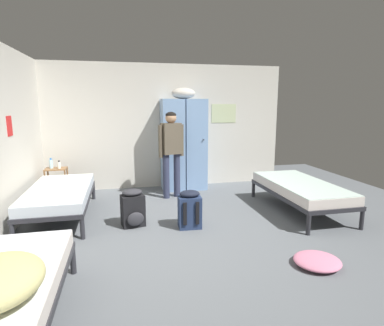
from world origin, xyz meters
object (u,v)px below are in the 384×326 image
(backpack_black, at_px, (133,209))
(backpack_navy, at_px, (190,210))
(locker_bank, at_px, (184,143))
(bed_right, at_px, (300,189))
(clothes_pile_pink, at_px, (317,261))
(lotion_bottle, at_px, (59,165))
(bed_left_rear, at_px, (60,194))
(person_traveler, at_px, (171,147))
(water_bottle, at_px, (51,164))
(shelf_unit, at_px, (57,180))

(backpack_black, distance_m, backpack_navy, 0.82)
(locker_bank, bearing_deg, bed_right, -48.89)
(locker_bank, bearing_deg, backpack_black, -120.74)
(backpack_black, relative_size, clothes_pile_pink, 1.07)
(lotion_bottle, bearing_deg, bed_left_rear, -80.79)
(person_traveler, xyz_separation_m, backpack_navy, (0.01, -1.54, -0.71))
(backpack_black, xyz_separation_m, clothes_pile_pink, (1.92, -1.63, -0.21))
(water_bottle, distance_m, backpack_black, 2.30)
(water_bottle, bearing_deg, backpack_navy, -42.02)
(bed_left_rear, xyz_separation_m, person_traveler, (1.87, 0.72, 0.59))
(water_bottle, height_order, clothes_pile_pink, water_bottle)
(bed_left_rear, bearing_deg, backpack_black, -28.55)
(water_bottle, relative_size, clothes_pile_pink, 0.38)
(bed_left_rear, distance_m, lotion_bottle, 1.15)
(lotion_bottle, relative_size, backpack_black, 0.28)
(shelf_unit, height_order, clothes_pile_pink, shelf_unit)
(shelf_unit, relative_size, backpack_navy, 1.04)
(locker_bank, height_order, person_traveler, locker_bank)
(person_traveler, xyz_separation_m, lotion_bottle, (-2.05, 0.39, -0.33))
(locker_bank, xyz_separation_m, clothes_pile_pink, (0.80, -3.52, -0.92))
(bed_right, xyz_separation_m, backpack_black, (-2.72, -0.06, -0.12))
(bed_right, bearing_deg, bed_left_rear, 172.07)
(lotion_bottle, xyz_separation_m, backpack_navy, (2.06, -1.93, -0.38))
(backpack_black, bearing_deg, locker_bank, 59.26)
(lotion_bottle, bearing_deg, backpack_navy, -43.15)
(clothes_pile_pink, bearing_deg, backpack_navy, 129.08)
(locker_bank, height_order, clothes_pile_pink, locker_bank)
(locker_bank, distance_m, bed_right, 2.50)
(bed_right, relative_size, lotion_bottle, 12.32)
(lotion_bottle, distance_m, clothes_pile_pink, 4.65)
(person_traveler, bearing_deg, water_bottle, 168.41)
(lotion_bottle, height_order, clothes_pile_pink, lotion_bottle)
(bed_right, height_order, person_traveler, person_traveler)
(lotion_bottle, bearing_deg, water_bottle, 158.20)
(locker_bank, relative_size, clothes_pile_pink, 4.03)
(lotion_bottle, bearing_deg, locker_bank, 4.49)
(locker_bank, height_order, shelf_unit, locker_bank)
(water_bottle, bearing_deg, backpack_black, -51.15)
(clothes_pile_pink, bearing_deg, water_bottle, 134.62)
(locker_bank, xyz_separation_m, backpack_navy, (-0.33, -2.12, -0.71))
(backpack_black, xyz_separation_m, backpack_navy, (0.79, -0.23, 0.00))
(water_bottle, bearing_deg, person_traveler, -11.59)
(bed_left_rear, bearing_deg, person_traveler, 21.08)
(bed_right, bearing_deg, locker_bank, 131.11)
(lotion_bottle, bearing_deg, bed_right, -22.35)
(locker_bank, relative_size, water_bottle, 10.70)
(bed_right, bearing_deg, person_traveler, 147.25)
(bed_right, bearing_deg, shelf_unit, 157.51)
(water_bottle, xyz_separation_m, backpack_navy, (2.21, -1.99, -0.40))
(locker_bank, xyz_separation_m, bed_right, (1.60, -1.83, -0.59))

